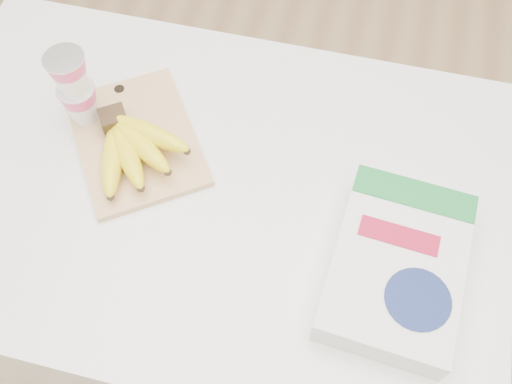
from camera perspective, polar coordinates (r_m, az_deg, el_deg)
table at (r=1.41m, az=-4.30°, el=-7.81°), size 1.11×0.74×0.83m
cutting_board at (r=1.10m, az=-11.89°, el=5.15°), size 0.34×0.36×0.01m
bananas at (r=1.05m, az=-12.36°, el=4.51°), size 0.20×0.20×0.07m
yogurt_stack at (r=1.07m, az=-17.66°, el=9.93°), size 0.07×0.07×0.17m
cereal_box at (r=0.95m, az=13.88°, el=-7.17°), size 0.23×0.31×0.07m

